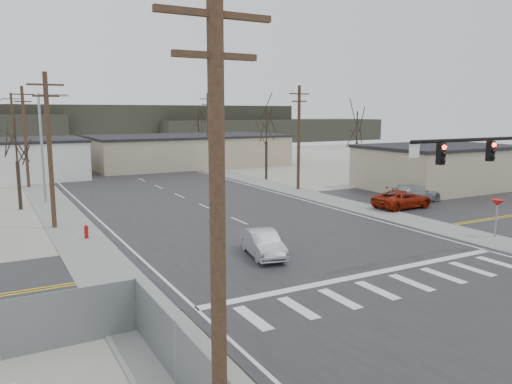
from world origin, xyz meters
The scene contains 31 objects.
ground centered at (0.00, 0.00, 0.00)m, with size 140.00×140.00×0.00m, color silver.
main_road centered at (0.00, 15.00, 0.02)m, with size 18.00×110.00×0.05m, color #242426.
cross_road centered at (0.00, 0.00, 0.02)m, with size 90.00×10.00×0.04m, color #242426.
parking_lot centered at (20.00, 6.00, 0.02)m, with size 18.00×20.00×0.03m, color #242426.
sidewalk_left centered at (-10.60, 20.00, 0.03)m, with size 3.00×90.00×0.06m, color gray.
sidewalk_right centered at (10.60, 20.00, 0.03)m, with size 3.00×90.00×0.06m, color gray.
traffic_signal_mast centered at (7.89, -6.20, 4.67)m, with size 8.95×0.43×7.20m.
fire_hydrant centered at (-10.20, 8.00, 0.45)m, with size 0.24×0.24×0.87m.
yield_sign centered at (11.50, -3.50, 2.07)m, with size 0.80×0.80×2.35m.
building_right_far centered at (10.00, 44.00, 2.15)m, with size 26.30×14.30×4.30m.
building_lot centered at (24.00, 12.00, 2.16)m, with size 14.30×10.30×4.30m.
upole_left_a centered at (-11.50, -14.00, 5.22)m, with size 2.20×0.30×10.00m.
upole_left_b centered at (-11.50, 12.00, 5.22)m, with size 2.20×0.30×10.00m.
upole_left_c centered at (-11.50, 32.00, 5.22)m, with size 2.20×0.30×10.00m.
upole_left_d centered at (-11.50, 52.00, 5.22)m, with size 2.20×0.30×10.00m.
upole_right_a centered at (11.50, 18.00, 5.22)m, with size 2.20×0.30×10.00m.
upole_right_b centered at (11.50, 40.00, 5.22)m, with size 2.20×0.30×10.00m.
streetlight_main centered at (-10.80, 22.00, 5.09)m, with size 2.40×0.25×9.00m.
tree_left_near centered at (-13.00, 20.00, 5.23)m, with size 3.30×3.30×7.35m.
tree_right_mid centered at (12.50, 26.00, 5.93)m, with size 3.74×3.74×8.33m.
tree_right_far centered at (15.00, 52.00, 5.58)m, with size 3.52×3.52×7.84m.
tree_lot centered at (22.00, 22.00, 5.58)m, with size 3.52×3.52×7.84m.
hill_center centered at (15.00, 96.00, 4.50)m, with size 80.00×18.00×9.00m, color #333026.
hill_right centered at (50.00, 90.00, 2.75)m, with size 60.00×18.00×5.50m, color #333026.
sedan_crossing centered at (-2.75, -0.22, 0.73)m, with size 1.44×4.13×1.36m, color gray.
car_far_a centered at (6.68, 42.67, 0.76)m, with size 2.00×4.92×1.43m, color black.
car_far_b centered at (-4.50, 56.62, 0.76)m, with size 1.69×4.19×1.43m, color black.
car_parked_red centered at (13.39, 6.04, 0.73)m, with size 2.31×5.01×1.39m, color maroon.
car_parked_dark_a centered at (18.99, 10.07, 0.79)m, with size 1.79×4.46×1.52m, color black.
car_parked_dark_b centered at (22.44, 12.79, 0.68)m, with size 1.36×3.89×1.28m, color black.
car_parked_silver centered at (16.19, 7.48, 0.77)m, with size 2.05×5.04×1.46m, color gray.
Camera 1 is at (-15.20, -22.26, 7.53)m, focal length 35.00 mm.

